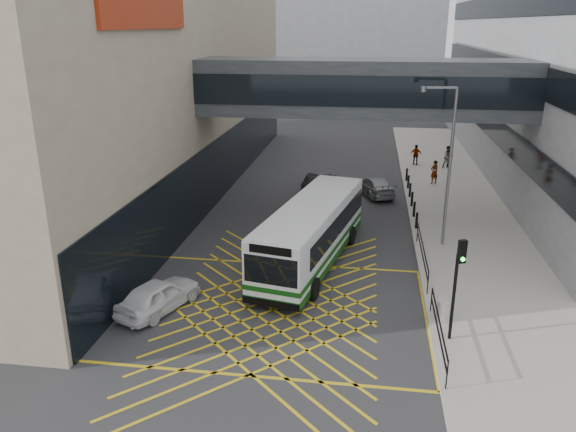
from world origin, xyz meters
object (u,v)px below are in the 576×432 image
at_px(car_silver, 375,186).
at_px(traffic_light, 458,276).
at_px(street_lamp, 447,158).
at_px(pedestrian_b, 448,157).
at_px(car_white, 158,295).
at_px(bus, 312,231).
at_px(pedestrian_c, 416,155).
at_px(litter_bin, 443,311).
at_px(pedestrian_a, 434,172).
at_px(car_dark, 320,182).

xyz_separation_m(car_silver, traffic_light, (2.70, -18.18, 2.02)).
xyz_separation_m(traffic_light, street_lamp, (0.57, 9.36, 1.99)).
relative_size(car_silver, pedestrian_b, 2.43).
bearing_deg(car_white, bus, -113.46).
relative_size(car_silver, pedestrian_c, 2.57).
bearing_deg(litter_bin, pedestrian_a, 85.46).
distance_m(car_dark, pedestrian_a, 8.21).
distance_m(car_white, street_lamp, 15.01).
xyz_separation_m(car_white, street_lamp, (11.74, 8.46, 3.99)).
bearing_deg(car_silver, litter_bin, 77.82).
bearing_deg(car_silver, pedestrian_b, -147.25).
height_order(bus, street_lamp, street_lamp).
xyz_separation_m(car_dark, pedestrian_c, (6.94, 7.85, 0.33)).
bearing_deg(street_lamp, bus, -162.06).
height_order(litter_bin, pedestrian_a, pedestrian_a).
relative_size(litter_bin, pedestrian_b, 0.48).
distance_m(bus, street_lamp, 7.52).
height_order(street_lamp, litter_bin, street_lamp).
distance_m(car_white, pedestrian_a, 23.78).
xyz_separation_m(car_dark, litter_bin, (6.26, -17.24, -0.07)).
bearing_deg(pedestrian_a, street_lamp, 54.48).
relative_size(bus, car_dark, 2.65).
bearing_deg(car_silver, street_lamp, 89.48).
bearing_deg(pedestrian_a, pedestrian_c, -112.04).
bearing_deg(pedestrian_a, litter_bin, 54.12).
bearing_deg(pedestrian_a, car_white, 26.68).
height_order(litter_bin, pedestrian_b, pedestrian_b).
distance_m(street_lamp, litter_bin, 8.99).
height_order(street_lamp, pedestrian_b, street_lamp).
distance_m(car_white, pedestrian_c, 28.13).
height_order(bus, car_dark, bus).
xyz_separation_m(car_silver, pedestrian_b, (5.64, 7.65, 0.37)).
xyz_separation_m(traffic_light, pedestrian_a, (1.42, 21.07, -1.68)).
bearing_deg(pedestrian_b, litter_bin, -118.03).
height_order(car_dark, pedestrian_b, pedestrian_b).
distance_m(street_lamp, pedestrian_b, 17.03).
xyz_separation_m(car_white, litter_bin, (11.03, 0.48, -0.09)).
bearing_deg(pedestrian_a, bus, 32.88).
relative_size(car_dark, pedestrian_b, 2.38).
relative_size(car_dark, pedestrian_a, 2.48).
distance_m(car_silver, traffic_light, 18.49).
bearing_deg(litter_bin, car_dark, 109.95).
height_order(street_lamp, pedestrian_c, street_lamp).
distance_m(bus, traffic_light, 8.63).
bearing_deg(car_dark, pedestrian_a, -150.44).
bearing_deg(street_lamp, car_dark, 119.66).
height_order(car_silver, litter_bin, car_silver).
bearing_deg(litter_bin, pedestrian_c, 88.44).
bearing_deg(car_dark, pedestrian_c, -119.30).
bearing_deg(pedestrian_a, car_dark, -13.98).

